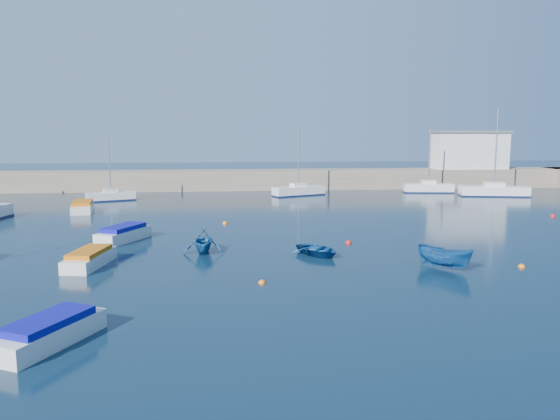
{
  "coord_description": "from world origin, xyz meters",
  "views": [
    {
      "loc": [
        -3.86,
        -27.84,
        7.96
      ],
      "look_at": [
        0.37,
        15.33,
        1.6
      ],
      "focal_mm": 35.0,
      "sensor_mm": 36.0,
      "label": 1
    }
  ],
  "objects": [
    {
      "name": "buoy_0",
      "position": [
        -2.1,
        -0.12,
        0.0
      ],
      "size": [
        0.39,
        0.39,
        0.39
      ],
      "primitive_type": "sphere",
      "color": "orange",
      "rests_on": "ground"
    },
    {
      "name": "back_wall",
      "position": [
        0.0,
        46.0,
        1.3
      ],
      "size": [
        96.0,
        4.5,
        2.6
      ],
      "primitive_type": "cube",
      "color": "#7C6F5E",
      "rests_on": "ground"
    },
    {
      "name": "dinghy_right",
      "position": [
        8.65,
        1.92,
        0.66
      ],
      "size": [
        3.25,
        3.4,
        1.32
      ],
      "primitive_type": "imported",
      "rotation": [
        0.0,
        0.0,
        0.74
      ],
      "color": "navy",
      "rests_on": "ground"
    },
    {
      "name": "dinghy_left",
      "position": [
        -5.44,
        7.43,
        0.8
      ],
      "size": [
        2.73,
        3.13,
        1.59
      ],
      "primitive_type": "imported",
      "rotation": [
        0.0,
        0.0,
        -0.04
      ],
      "color": "navy",
      "rests_on": "ground"
    },
    {
      "name": "motorboat_1",
      "position": [
        -11.37,
        11.88,
        0.54
      ],
      "size": [
        3.53,
        4.9,
        1.14
      ],
      "rotation": [
        0.0,
        0.0,
        -0.46
      ],
      "color": "silver",
      "rests_on": "ground"
    },
    {
      "name": "motorboat_3",
      "position": [
        -10.56,
        -7.59,
        0.5
      ],
      "size": [
        3.49,
        4.81,
        1.07
      ],
      "rotation": [
        0.0,
        0.0,
        -0.46
      ],
      "color": "silver",
      "rests_on": "ground"
    },
    {
      "name": "buoy_3",
      "position": [
        -4.06,
        18.51,
        0.0
      ],
      "size": [
        0.45,
        0.45,
        0.45
      ],
      "primitive_type": "sphere",
      "color": "orange",
      "rests_on": "ground"
    },
    {
      "name": "buoy_5",
      "position": [
        13.29,
        1.77,
        0.0
      ],
      "size": [
        0.41,
        0.41,
        0.41
      ],
      "primitive_type": "sphere",
      "color": "orange",
      "rests_on": "ground"
    },
    {
      "name": "buoy_1",
      "position": [
        4.69,
        9.48,
        0.0
      ],
      "size": [
        0.44,
        0.44,
        0.44
      ],
      "primitive_type": "sphere",
      "color": "red",
      "rests_on": "ground"
    },
    {
      "name": "ground",
      "position": [
        0.0,
        0.0,
        0.0
      ],
      "size": [
        220.0,
        220.0,
        0.0
      ],
      "primitive_type": "plane",
      "color": "#0C2336",
      "rests_on": "ground"
    },
    {
      "name": "sailboat_8",
      "position": [
        28.54,
        35.37,
        0.66
      ],
      "size": [
        8.31,
        3.78,
        10.43
      ],
      "rotation": [
        0.0,
        0.0,
        1.37
      ],
      "color": "silver",
      "rests_on": "ground"
    },
    {
      "name": "dinghy_center",
      "position": [
        1.89,
        6.04,
        0.35
      ],
      "size": [
        3.85,
        4.14,
        0.7
      ],
      "primitive_type": "imported",
      "rotation": [
        0.0,
        0.0,
        0.57
      ],
      "color": "navy",
      "rests_on": "ground"
    },
    {
      "name": "sailboat_7",
      "position": [
        21.98,
        39.79,
        0.64
      ],
      "size": [
        6.39,
        2.54,
        8.28
      ],
      "rotation": [
        0.0,
        0.0,
        1.44
      ],
      "color": "silver",
      "rests_on": "ground"
    },
    {
      "name": "buoy_4",
      "position": [
        26.34,
        19.58,
        0.0
      ],
      "size": [
        0.47,
        0.47,
        0.47
      ],
      "primitive_type": "sphere",
      "color": "red",
      "rests_on": "ground"
    },
    {
      "name": "sailboat_5",
      "position": [
        -17.03,
        35.3,
        0.53
      ],
      "size": [
        5.55,
        3.31,
        7.12
      ],
      "rotation": [
        0.0,
        0.0,
        1.94
      ],
      "color": "silver",
      "rests_on": "ground"
    },
    {
      "name": "motorboat_2",
      "position": [
        -18.05,
        27.0,
        0.5
      ],
      "size": [
        2.63,
        5.42,
        1.07
      ],
      "rotation": [
        0.0,
        0.0,
        0.16
      ],
      "color": "silver",
      "rests_on": "ground"
    },
    {
      "name": "harbor_office",
      "position": [
        30.0,
        46.0,
        5.1
      ],
      "size": [
        10.0,
        4.0,
        5.0
      ],
      "primitive_type": "cube",
      "color": "silver",
      "rests_on": "back_wall"
    },
    {
      "name": "motorboat_0",
      "position": [
        -12.0,
        4.55,
        0.47
      ],
      "size": [
        2.34,
        4.69,
        1.0
      ],
      "rotation": [
        0.0,
        0.0,
        -0.18
      ],
      "color": "silver",
      "rests_on": "ground"
    },
    {
      "name": "sailboat_6",
      "position": [
        4.93,
        38.26,
        0.61
      ],
      "size": [
        6.75,
        4.21,
        8.63
      ],
      "rotation": [
        0.0,
        0.0,
        1.97
      ],
      "color": "silver",
      "rests_on": "ground"
    }
  ]
}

